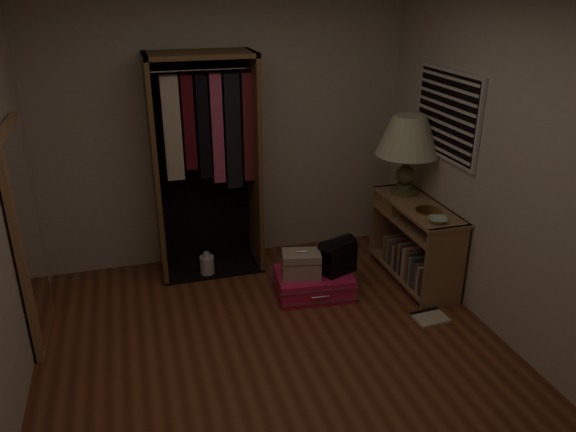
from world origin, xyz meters
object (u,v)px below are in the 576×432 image
object	(u,v)px
open_wardrobe	(207,148)
floor_mirror	(28,236)
black_bag	(337,254)
white_jug	(207,265)
console_bookshelf	(414,238)
pink_suitcase	(314,283)
table_lamp	(408,137)
train_case	(301,264)

from	to	relation	value
open_wardrobe	floor_mirror	xyz separation A→B (m)	(-1.48, -0.77, -0.35)
black_bag	white_jug	bearing A→B (deg)	128.49
console_bookshelf	pink_suitcase	world-z (taller)	console_bookshelf
console_bookshelf	floor_mirror	world-z (taller)	floor_mirror
table_lamp	console_bookshelf	bearing A→B (deg)	-90.15
open_wardrobe	floor_mirror	distance (m)	1.70
console_bookshelf	pink_suitcase	bearing A→B (deg)	-177.53
console_bookshelf	white_jug	world-z (taller)	console_bookshelf
console_bookshelf	pink_suitcase	xyz separation A→B (m)	(-0.99, -0.04, -0.30)
pink_suitcase	table_lamp	world-z (taller)	table_lamp
black_bag	floor_mirror	bearing A→B (deg)	158.51
train_case	pink_suitcase	bearing A→B (deg)	20.99
console_bookshelf	white_jug	xyz separation A→B (m)	(-1.85, 0.57, -0.30)
floor_mirror	pink_suitcase	distance (m)	2.37
pink_suitcase	white_jug	xyz separation A→B (m)	(-0.86, 0.62, -0.00)
console_bookshelf	black_bag	distance (m)	0.79
white_jug	pink_suitcase	bearing A→B (deg)	-35.53
floor_mirror	white_jug	xyz separation A→B (m)	(1.39, 0.60, -0.75)
console_bookshelf	train_case	size ratio (longest dim) A/B	2.95
console_bookshelf	floor_mirror	xyz separation A→B (m)	(-3.24, -0.03, 0.45)
open_wardrobe	train_case	size ratio (longest dim) A/B	5.40
open_wardrobe	pink_suitcase	world-z (taller)	open_wardrobe
console_bookshelf	train_case	xyz separation A→B (m)	(-1.11, -0.06, -0.08)
black_bag	open_wardrobe	bearing A→B (deg)	119.76
console_bookshelf	black_bag	bearing A→B (deg)	-174.91
open_wardrobe	floor_mirror	size ratio (longest dim) A/B	1.21
floor_mirror	white_jug	world-z (taller)	floor_mirror
floor_mirror	console_bookshelf	bearing A→B (deg)	0.47
train_case	black_bag	size ratio (longest dim) A/B	1.08
train_case	open_wardrobe	bearing A→B (deg)	141.29
pink_suitcase	open_wardrobe	bearing A→B (deg)	140.25
console_bookshelf	black_bag	world-z (taller)	console_bookshelf
open_wardrobe	table_lamp	bearing A→B (deg)	-15.21
open_wardrobe	table_lamp	distance (m)	1.83
floor_mirror	open_wardrobe	bearing A→B (deg)	27.62
train_case	table_lamp	xyz separation A→B (m)	(1.11, 0.33, 0.97)
pink_suitcase	table_lamp	bearing A→B (deg)	23.11
table_lamp	black_bag	bearing A→B (deg)	-156.81
table_lamp	white_jug	world-z (taller)	table_lamp
console_bookshelf	pink_suitcase	size ratio (longest dim) A/B	1.54
floor_mirror	black_bag	bearing A→B (deg)	-1.01
white_jug	open_wardrobe	bearing A→B (deg)	62.88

